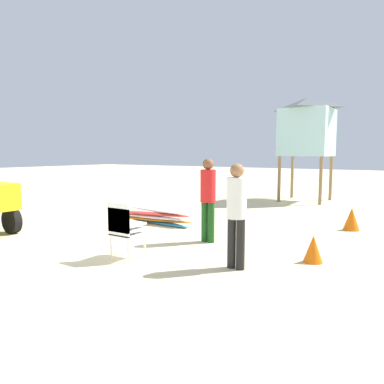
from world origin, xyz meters
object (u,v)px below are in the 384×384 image
surfboard_pile (154,216)px  lifeguard_near_center (208,194)px  stacked_plastic_chairs (124,226)px  lifeguard_near_left (236,209)px  traffic_cone_far (313,249)px  lifeguard_tower (307,127)px  traffic_cone_near (352,219)px

surfboard_pile → lifeguard_near_center: size_ratio=1.46×
stacked_plastic_chairs → lifeguard_near_center: size_ratio=0.58×
lifeguard_near_left → traffic_cone_far: lifeguard_near_left is taller
surfboard_pile → lifeguard_tower: size_ratio=0.64×
stacked_plastic_chairs → lifeguard_near_left: (1.88, 0.62, 0.38)m
lifeguard_near_left → traffic_cone_near: (1.01, 4.23, -0.71)m
lifeguard_near_center → lifeguard_near_left: bearing=-44.5°
lifeguard_near_center → lifeguard_tower: size_ratio=0.44×
surfboard_pile → stacked_plastic_chairs: bearing=-59.7°
traffic_cone_near → traffic_cone_far: (-0.06, -3.19, -0.04)m
lifeguard_near_center → lifeguard_tower: lifeguard_tower is taller
traffic_cone_near → surfboard_pile: bearing=-155.8°
lifeguard_near_left → lifeguard_tower: size_ratio=0.43×
stacked_plastic_chairs → traffic_cone_near: stacked_plastic_chairs is taller
lifeguard_tower → traffic_cone_near: lifeguard_tower is taller
stacked_plastic_chairs → lifeguard_near_left: bearing=18.4°
lifeguard_tower → traffic_cone_far: bearing=-72.8°
stacked_plastic_chairs → surfboard_pile: 3.29m
surfboard_pile → traffic_cone_near: bearing=24.2°
lifeguard_near_center → traffic_cone_near: (2.31, 2.96, -0.74)m
traffic_cone_far → traffic_cone_near: bearing=89.0°
surfboard_pile → lifeguard_near_left: bearing=-31.9°
stacked_plastic_chairs → lifeguard_near_center: lifeguard_near_center is taller
stacked_plastic_chairs → lifeguard_tower: (0.32, 9.76, 2.29)m
stacked_plastic_chairs → traffic_cone_near: bearing=59.2°
surfboard_pile → traffic_cone_near: (4.54, 2.04, 0.08)m
surfboard_pile → lifeguard_near_center: lifeguard_near_center is taller
surfboard_pile → lifeguard_tower: lifeguard_tower is taller
lifeguard_tower → traffic_cone_near: 6.12m
lifeguard_near_left → lifeguard_tower: bearing=99.7°
lifeguard_near_left → lifeguard_near_center: lifeguard_near_center is taller
surfboard_pile → lifeguard_tower: (1.97, 6.94, 2.70)m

